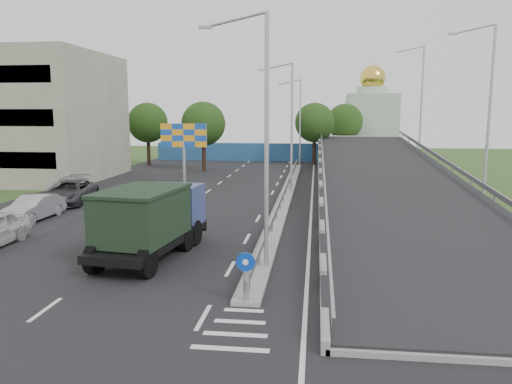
# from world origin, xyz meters

# --- Properties ---
(ground) EXTENTS (160.00, 160.00, 0.00)m
(ground) POSITION_xyz_m (0.00, 0.00, 0.00)
(ground) COLOR #2D4C1E
(ground) RESTS_ON ground
(road_surface) EXTENTS (26.00, 90.00, 0.04)m
(road_surface) POSITION_xyz_m (-3.00, 20.00, 0.00)
(road_surface) COLOR black
(road_surface) RESTS_ON ground
(parking_strip) EXTENTS (8.00, 90.00, 0.05)m
(parking_strip) POSITION_xyz_m (-16.00, 20.00, 0.00)
(parking_strip) COLOR black
(parking_strip) RESTS_ON ground
(median) EXTENTS (1.00, 44.00, 0.20)m
(median) POSITION_xyz_m (0.00, 24.00, 0.10)
(median) COLOR gray
(median) RESTS_ON ground
(overpass_ramp) EXTENTS (10.00, 50.00, 3.50)m
(overpass_ramp) POSITION_xyz_m (7.50, 24.00, 1.75)
(overpass_ramp) COLOR gray
(overpass_ramp) RESTS_ON ground
(median_guardrail) EXTENTS (0.09, 44.00, 0.71)m
(median_guardrail) POSITION_xyz_m (0.00, 24.00, 0.75)
(median_guardrail) COLOR gray
(median_guardrail) RESTS_ON median
(sign_bollard) EXTENTS (0.64, 0.23, 1.67)m
(sign_bollard) POSITION_xyz_m (0.00, 2.17, 1.03)
(sign_bollard) COLOR black
(sign_bollard) RESTS_ON median
(lamp_post_near) EXTENTS (2.74, 0.18, 10.08)m
(lamp_post_near) POSITION_xyz_m (0.11, 6.00, 5.81)
(lamp_post_near) COLOR #B2B5B7
(lamp_post_near) RESTS_ON median
(lamp_post_mid) EXTENTS (2.74, 0.18, 10.08)m
(lamp_post_mid) POSITION_xyz_m (0.11, 26.00, 5.81)
(lamp_post_mid) COLOR #B2B5B7
(lamp_post_mid) RESTS_ON median
(lamp_post_far) EXTENTS (2.74, 0.18, 10.08)m
(lamp_post_far) POSITION_xyz_m (0.11, 46.00, 5.81)
(lamp_post_far) COLOR #B2B5B7
(lamp_post_far) RESTS_ON median
(blue_wall) EXTENTS (30.00, 0.50, 2.40)m
(blue_wall) POSITION_xyz_m (-4.00, 52.00, 1.20)
(blue_wall) COLOR #235483
(blue_wall) RESTS_ON ground
(church) EXTENTS (7.00, 7.00, 13.80)m
(church) POSITION_xyz_m (10.00, 60.00, 5.31)
(church) COLOR #B2CCAD
(church) RESTS_ON ground
(billboard) EXTENTS (4.00, 0.24, 5.50)m
(billboard) POSITION_xyz_m (-9.00, 28.00, 4.19)
(billboard) COLOR #B2B5B7
(billboard) RESTS_ON ground
(tree_left_mid) EXTENTS (4.80, 4.80, 7.60)m
(tree_left_mid) POSITION_xyz_m (-10.00, 40.00, 5.18)
(tree_left_mid) COLOR black
(tree_left_mid) RESTS_ON ground
(tree_median_far) EXTENTS (4.80, 4.80, 7.60)m
(tree_median_far) POSITION_xyz_m (2.00, 48.00, 5.18)
(tree_median_far) COLOR black
(tree_median_far) RESTS_ON ground
(tree_left_far) EXTENTS (4.80, 4.80, 7.60)m
(tree_left_far) POSITION_xyz_m (-18.00, 45.00, 5.18)
(tree_left_far) COLOR black
(tree_left_far) RESTS_ON ground
(tree_ramp_far) EXTENTS (4.80, 4.80, 7.60)m
(tree_ramp_far) POSITION_xyz_m (6.00, 55.00, 5.18)
(tree_ramp_far) COLOR black
(tree_ramp_far) RESTS_ON ground
(dump_truck) EXTENTS (3.58, 7.58, 3.22)m
(dump_truck) POSITION_xyz_m (-5.01, 7.50, 1.78)
(dump_truck) COLOR black
(dump_truck) RESTS_ON ground
(parked_car_b) EXTENTS (1.82, 4.70, 1.52)m
(parked_car_b) POSITION_xyz_m (-14.57, 13.99, 0.76)
(parked_car_b) COLOR #9E9EA3
(parked_car_b) RESTS_ON ground
(parked_car_c) EXTENTS (3.52, 6.23, 1.64)m
(parked_car_c) POSITION_xyz_m (-15.11, 19.46, 0.82)
(parked_car_c) COLOR #36353A
(parked_car_c) RESTS_ON ground
(parked_car_d) EXTENTS (2.27, 4.97, 1.41)m
(parked_car_d) POSITION_xyz_m (-17.02, 23.08, 0.70)
(parked_car_d) COLOR #9DA3A6
(parked_car_d) RESTS_ON ground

